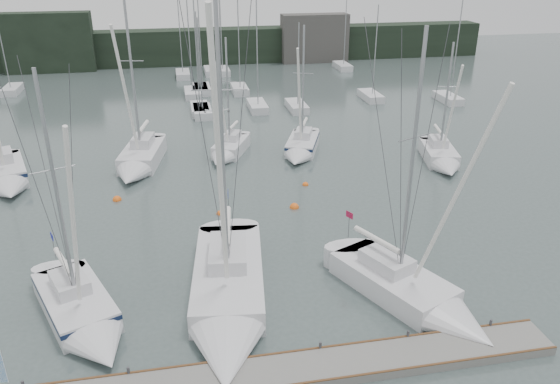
# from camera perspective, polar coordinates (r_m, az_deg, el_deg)

# --- Properties ---
(ground) EXTENTS (160.00, 160.00, 0.00)m
(ground) POSITION_cam_1_polar(r_m,az_deg,el_deg) (27.46, -2.14, -11.75)
(ground) COLOR #465553
(ground) RESTS_ON ground
(dock) EXTENTS (24.00, 2.00, 0.40)m
(dock) POSITION_cam_1_polar(r_m,az_deg,el_deg) (23.51, -0.13, -18.41)
(dock) COLOR slate
(dock) RESTS_ON ground
(far_treeline) EXTENTS (90.00, 4.00, 5.00)m
(far_treeline) POSITION_cam_1_polar(r_m,az_deg,el_deg) (85.13, -8.98, 14.78)
(far_treeline) COLOR black
(far_treeline) RESTS_ON ground
(far_building_left) EXTENTS (12.00, 3.00, 8.00)m
(far_building_left) POSITION_cam_1_polar(r_m,az_deg,el_deg) (84.54, -23.05, 14.18)
(far_building_left) COLOR black
(far_building_left) RESTS_ON ground
(far_building_right) EXTENTS (10.00, 3.00, 7.00)m
(far_building_right) POSITION_cam_1_polar(r_m,az_deg,el_deg) (85.62, 3.62, 15.75)
(far_building_right) COLOR #464340
(far_building_right) RESTS_ON ground
(mast_forest) EXTENTS (57.33, 26.57, 14.86)m
(mast_forest) POSITION_cam_1_polar(r_m,az_deg,el_deg) (65.49, -11.09, 10.00)
(mast_forest) COLOR silver
(mast_forest) RESTS_ON ground
(sailboat_near_left) EXTENTS (5.68, 8.46, 12.76)m
(sailboat_near_left) POSITION_cam_1_polar(r_m,az_deg,el_deg) (27.19, -19.71, -12.37)
(sailboat_near_left) COLOR silver
(sailboat_near_left) RESTS_ON ground
(sailboat_near_center) EXTENTS (4.91, 12.75, 17.84)m
(sailboat_near_center) POSITION_cam_1_polar(r_m,az_deg,el_deg) (26.41, -5.49, -11.88)
(sailboat_near_center) COLOR silver
(sailboat_near_center) RESTS_ON ground
(sailboat_near_right) EXTENTS (6.52, 9.58, 14.23)m
(sailboat_near_right) POSITION_cam_1_polar(r_m,az_deg,el_deg) (27.73, 14.62, -10.83)
(sailboat_near_right) COLOR silver
(sailboat_near_right) RESTS_ON ground
(sailboat_mid_a) EXTENTS (5.02, 8.25, 11.76)m
(sailboat_mid_a) POSITION_cam_1_polar(r_m,az_deg,el_deg) (44.84, -26.70, 1.39)
(sailboat_mid_a) COLOR silver
(sailboat_mid_a) RESTS_ON ground
(sailboat_mid_b) EXTENTS (4.27, 8.93, 13.86)m
(sailboat_mid_b) POSITION_cam_1_polar(r_m,az_deg,el_deg) (44.37, -14.61, 3.01)
(sailboat_mid_b) COLOR silver
(sailboat_mid_b) RESTS_ON ground
(sailboat_mid_c) EXTENTS (4.46, 6.57, 10.33)m
(sailboat_mid_c) POSITION_cam_1_polar(r_m,az_deg,el_deg) (45.87, -5.57, 4.25)
(sailboat_mid_c) COLOR silver
(sailboat_mid_c) RESTS_ON ground
(sailboat_mid_d) EXTENTS (4.76, 7.44, 11.29)m
(sailboat_mid_d) POSITION_cam_1_polar(r_m,az_deg,el_deg) (46.15, 2.15, 4.51)
(sailboat_mid_d) COLOR silver
(sailboat_mid_d) RESTS_ON ground
(sailboat_mid_e) EXTENTS (3.85, 7.29, 10.33)m
(sailboat_mid_e) POSITION_cam_1_polar(r_m,az_deg,el_deg) (45.78, 16.58, 3.30)
(sailboat_mid_e) COLOR silver
(sailboat_mid_e) RESTS_ON ground
(buoy_a) EXTENTS (0.46, 0.46, 0.46)m
(buoy_a) POSITION_cam_1_polar(r_m,az_deg,el_deg) (36.29, -6.29, -2.29)
(buoy_a) COLOR orange
(buoy_a) RESTS_ON ground
(buoy_b) EXTENTS (0.46, 0.46, 0.46)m
(buoy_b) POSITION_cam_1_polar(r_m,az_deg,el_deg) (40.46, 2.67, 0.74)
(buoy_b) COLOR orange
(buoy_b) RESTS_ON ground
(buoy_c) EXTENTS (0.61, 0.61, 0.61)m
(buoy_c) POSITION_cam_1_polar(r_m,az_deg,el_deg) (39.68, -16.65, -0.81)
(buoy_c) COLOR orange
(buoy_c) RESTS_ON ground
(seagull) EXTENTS (1.13, 0.51, 0.22)m
(seagull) POSITION_cam_1_polar(r_m,az_deg,el_deg) (26.29, -6.62, 8.42)
(seagull) COLOR white
(seagull) RESTS_ON ground
(buoy_d) EXTENTS (0.64, 0.64, 0.64)m
(buoy_d) POSITION_cam_1_polar(r_m,az_deg,el_deg) (36.94, 1.50, -1.64)
(buoy_d) COLOR orange
(buoy_d) RESTS_ON ground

